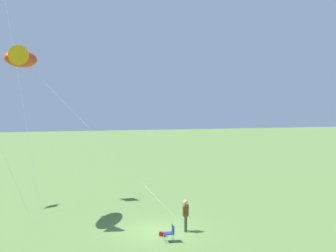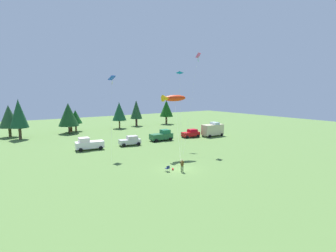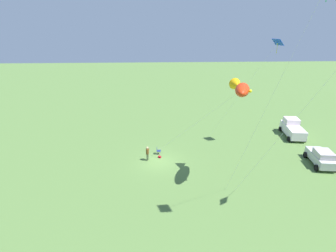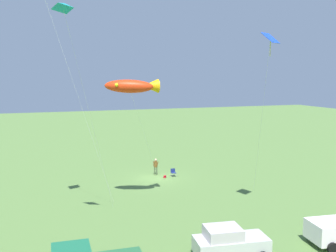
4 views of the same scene
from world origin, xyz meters
The scene contains 8 objects.
ground_plane centered at (0.00, 0.00, 0.00)m, with size 160.00×160.00×0.00m, color #55783A.
person_kite_flyer centered at (-0.38, -1.32, 1.02)m, with size 0.57×0.46×1.74m.
folding_chair centered at (-1.90, -0.10, 0.49)m, with size 0.50×0.50×0.82m.
backpack_on_grass centered at (-0.91, 0.09, 0.11)m, with size 0.32×0.22×0.22m, color #AF0C19.
car_silver_compact centered at (1.52, 18.26, 0.95)m, with size 4.40×2.67×1.89m.
kite_large_fish centered at (4.15, 7.38, 9.59)m, with size 7.18×10.14×10.16m.
kite_diamond_blue centered at (-3.90, 13.60, 12.62)m, with size 3.86×7.20×13.34m.
kite_delta_teal centered at (9.76, 12.98, 14.34)m, with size 4.52×6.47×14.75m.
Camera 4 is at (12.01, 37.19, 10.40)m, focal length 42.00 mm.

